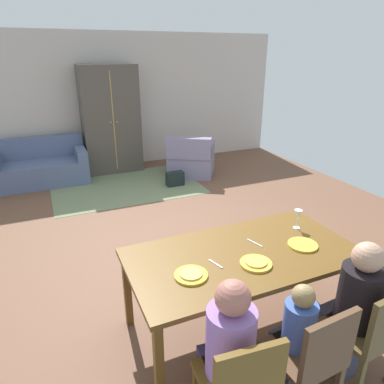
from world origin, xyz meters
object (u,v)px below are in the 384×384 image
at_px(dining_chair_child, 312,354).
at_px(person_child, 293,343).
at_px(wine_glass, 298,215).
at_px(couch, 41,167).
at_px(person_man, 227,358).
at_px(dining_chair_woman, 371,330).
at_px(plate_near_man, 191,275).
at_px(person_woman, 351,312).
at_px(handbag, 175,179).
at_px(plate_near_child, 256,263).
at_px(dining_table, 243,260).
at_px(armchair, 191,159).
at_px(plate_near_woman, 303,245).
at_px(armoire, 111,120).
at_px(dining_chair_man, 240,384).

relative_size(dining_chair_child, person_child, 0.94).
xyz_separation_m(wine_glass, couch, (-2.17, 4.56, -0.59)).
distance_m(person_man, dining_chair_woman, 1.06).
relative_size(plate_near_man, dining_chair_woman, 0.29).
bearing_deg(wine_glass, person_woman, -100.81).
relative_size(wine_glass, handbag, 0.58).
bearing_deg(wine_glass, plate_near_child, -152.24).
bearing_deg(plate_near_child, person_child, -90.20).
bearing_deg(dining_table, armchair, 72.45).
bearing_deg(armchair, person_woman, -99.11).
height_order(wine_glass, dining_chair_child, wine_glass).
bearing_deg(dining_chair_woman, armchair, 81.30).
bearing_deg(wine_glass, plate_near_woman, -119.97).
bearing_deg(plate_near_child, dining_chair_woman, -51.90).
relative_size(dining_table, dining_chair_child, 2.18).
height_order(armoire, handbag, armoire).
height_order(dining_chair_man, person_man, person_man).
distance_m(dining_chair_man, couch, 5.67).
distance_m(dining_chair_child, armchair, 5.05).
bearing_deg(plate_near_woman, couch, 112.56).
height_order(plate_near_child, dining_chair_child, dining_chair_child).
xyz_separation_m(person_child, armoire, (-0.08, 5.63, 0.62)).
bearing_deg(person_man, person_child, -0.56).
relative_size(plate_near_child, person_man, 0.23).
relative_size(dining_chair_man, person_child, 0.94).
xyz_separation_m(wine_glass, dining_chair_woman, (-0.16, -1.03, -0.40)).
xyz_separation_m(dining_table, dining_chair_woman, (0.53, -0.85, -0.20)).
relative_size(wine_glass, dining_chair_man, 0.21).
relative_size(dining_table, person_woman, 1.71).
distance_m(plate_near_man, wine_glass, 1.25).
distance_m(dining_table, handbag, 3.70).
bearing_deg(person_child, dining_chair_child, -87.84).
relative_size(person_man, couch, 0.68).
distance_m(person_man, person_woman, 1.04).
relative_size(dining_chair_child, person_woman, 0.78).
bearing_deg(couch, plate_near_woman, -67.44).
distance_m(plate_near_woman, armoire, 5.09).
relative_size(wine_glass, couch, 0.11).
bearing_deg(dining_chair_woman, handbag, 87.08).
height_order(plate_near_child, wine_glass, wine_glass).
bearing_deg(person_child, couch, 105.32).
height_order(armchair, handbag, armchair).
relative_size(dining_chair_woman, handbag, 2.72).
bearing_deg(wine_glass, dining_table, -165.26).
bearing_deg(dining_chair_child, dining_chair_woman, 0.01).
bearing_deg(dining_chair_man, dining_chair_woman, -0.01).
bearing_deg(armoire, armchair, -34.16).
bearing_deg(dining_chair_child, couch, 104.94).
xyz_separation_m(plate_near_child, armoire, (-0.08, 5.13, 0.28)).
xyz_separation_m(plate_near_child, plate_near_woman, (0.52, 0.08, 0.00)).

